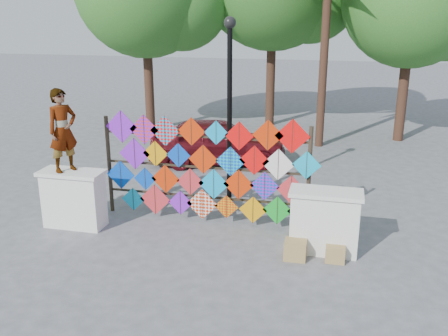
{
  "coord_description": "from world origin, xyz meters",
  "views": [
    {
      "loc": [
        2.84,
        -9.38,
        4.58
      ],
      "look_at": [
        0.49,
        0.6,
        1.33
      ],
      "focal_mm": 40.0,
      "sensor_mm": 36.0,
      "label": 1
    }
  ],
  "objects_px": {
    "kite_rack": "(207,169)",
    "vendor_woman": "(63,131)",
    "lamppost": "(230,95)",
    "sedan": "(218,141)"
  },
  "relations": [
    {
      "from": "kite_rack",
      "to": "lamppost",
      "type": "height_order",
      "value": "lamppost"
    },
    {
      "from": "vendor_woman",
      "to": "lamppost",
      "type": "height_order",
      "value": "lamppost"
    },
    {
      "from": "kite_rack",
      "to": "sedan",
      "type": "bearing_deg",
      "value": 101.02
    },
    {
      "from": "kite_rack",
      "to": "sedan",
      "type": "relative_size",
      "value": 1.17
    },
    {
      "from": "lamppost",
      "to": "sedan",
      "type": "bearing_deg",
      "value": 108.96
    },
    {
      "from": "vendor_woman",
      "to": "lamppost",
      "type": "xyz_separation_m",
      "value": [
        3.1,
        2.2,
        0.52
      ]
    },
    {
      "from": "vendor_woman",
      "to": "kite_rack",
      "type": "bearing_deg",
      "value": -41.81
    },
    {
      "from": "vendor_woman",
      "to": "lamppost",
      "type": "distance_m",
      "value": 3.84
    },
    {
      "from": "kite_rack",
      "to": "vendor_woman",
      "type": "xyz_separation_m",
      "value": [
        -2.88,
        -0.93,
        0.93
      ]
    },
    {
      "from": "vendor_woman",
      "to": "lamppost",
      "type": "bearing_deg",
      "value": -24.31
    }
  ]
}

